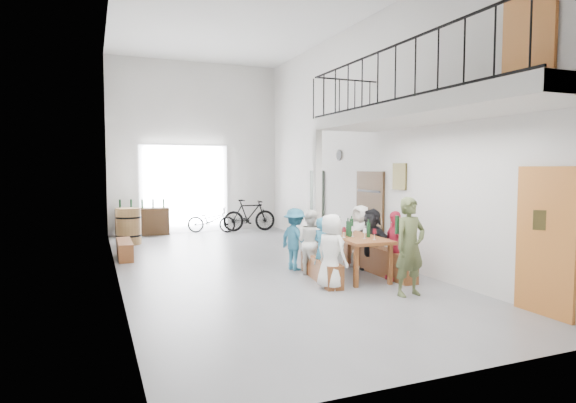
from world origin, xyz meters
name	(u,v)px	position (x,y,z in m)	size (l,w,h in m)	color
floor	(253,265)	(0.00, 0.00, 0.00)	(12.00, 12.00, 0.00)	slate
room_walls	(252,97)	(0.00, 0.00, 3.55)	(12.00, 12.00, 12.00)	silver
gateway_portal	(184,189)	(-0.40, 5.94, 1.40)	(2.80, 0.08, 2.80)	white
right_wall_decor	(413,185)	(2.70, -1.87, 1.74)	(0.07, 8.28, 5.07)	#A96024
balcony	(425,114)	(1.98, -3.13, 2.96)	(1.52, 5.62, 4.00)	silver
tasting_table	(352,240)	(1.43, -1.71, 0.71)	(0.92, 2.00, 0.79)	brown
bench_inner	(321,268)	(0.76, -1.74, 0.21)	(0.29, 1.81, 0.42)	brown
bench_wall	(377,260)	(2.05, -1.65, 0.26)	(0.30, 2.28, 0.52)	brown
tableware	(352,228)	(1.41, -1.76, 0.94)	(0.55, 1.50, 0.35)	#103218
side_bench	(125,249)	(-2.50, 1.89, 0.20)	(0.31, 1.42, 0.40)	brown
oak_barrel	(129,226)	(-2.27, 3.93, 0.50)	(0.67, 0.67, 0.99)	olive
serving_counter	(143,222)	(-1.75, 5.65, 0.42)	(1.59, 0.44, 0.84)	#3B2612
counter_bottles	(142,204)	(-1.75, 5.65, 0.98)	(1.35, 0.16, 0.28)	#103218
guest_left_a	(331,252)	(0.61, -2.44, 0.65)	(0.63, 0.41, 1.29)	white
guest_left_b	(322,249)	(0.72, -1.88, 0.59)	(0.43, 0.28, 1.18)	teal
guest_left_c	(311,242)	(0.76, -1.31, 0.64)	(0.62, 0.48, 1.27)	white
guest_left_d	(295,239)	(0.64, -0.78, 0.63)	(0.81, 0.47, 1.26)	teal
guest_right_a	(395,245)	(2.01, -2.30, 0.64)	(0.75, 0.31, 1.29)	#BB203B
guest_right_b	(371,240)	(1.99, -1.52, 0.64)	(1.18, 0.38, 1.27)	black
guest_right_c	(360,236)	(2.02, -1.04, 0.65)	(0.64, 0.41, 1.30)	white
host_standing	(410,247)	(1.60, -3.31, 0.80)	(0.59, 0.38, 1.61)	#49532E
potted_plant	(339,244)	(2.45, 0.71, 0.21)	(0.38, 0.33, 0.43)	#154D17
bicycle_near	(211,220)	(0.36, 5.42, 0.40)	(0.54, 1.54, 0.81)	black
bicycle_far	(249,215)	(1.60, 5.33, 0.52)	(0.49, 1.74, 1.05)	black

